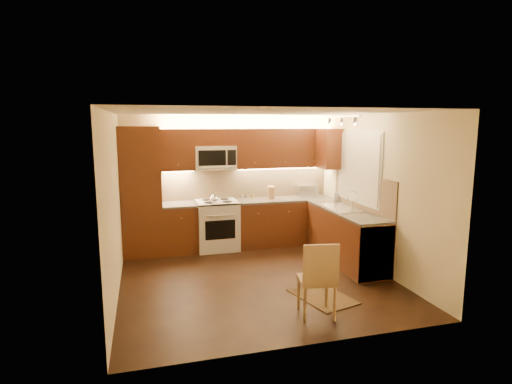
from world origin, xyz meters
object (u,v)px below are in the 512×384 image
object	(u,v)px
stove	(217,225)
kettle	(214,198)
soap_bottle	(337,195)
knife_block	(271,192)
microwave	(215,158)
toaster_oven	(307,190)
dining_chair	(317,278)
sink	(343,204)

from	to	relation	value
stove	kettle	bearing A→B (deg)	-115.24
stove	soap_bottle	distance (m)	2.34
kettle	knife_block	world-z (taller)	knife_block
microwave	kettle	size ratio (longest dim) A/B	4.06
kettle	toaster_oven	size ratio (longest dim) A/B	0.49
microwave	soap_bottle	distance (m)	2.41
microwave	dining_chair	xyz separation A→B (m)	(0.69, -3.18, -1.24)
sink	soap_bottle	xyz separation A→B (m)	(0.24, 0.72, 0.03)
soap_bottle	sink	bearing A→B (deg)	-86.20
sink	soap_bottle	bearing A→B (deg)	71.56
stove	sink	xyz separation A→B (m)	(2.00, -1.12, 0.52)
microwave	kettle	distance (m)	0.78
dining_chair	toaster_oven	bearing A→B (deg)	79.58
microwave	soap_bottle	xyz separation A→B (m)	(2.24, -0.54, -0.72)
stove	kettle	xyz separation A→B (m)	(-0.09, -0.19, 0.55)
kettle	dining_chair	bearing A→B (deg)	-95.00
stove	soap_bottle	world-z (taller)	soap_bottle
toaster_oven	knife_block	distance (m)	0.78
kettle	soap_bottle	xyz separation A→B (m)	(2.33, -0.21, -0.01)
knife_block	microwave	bearing A→B (deg)	-170.01
stove	soap_bottle	size ratio (longest dim) A/B	4.50
microwave	knife_block	bearing A→B (deg)	-2.89
stove	sink	distance (m)	2.35
sink	dining_chair	size ratio (longest dim) A/B	0.90
soap_bottle	microwave	bearing A→B (deg)	-171.32
soap_bottle	knife_block	bearing A→B (deg)	179.40
kettle	dining_chair	distance (m)	3.01
kettle	dining_chair	xyz separation A→B (m)	(0.78, -2.85, -0.53)
microwave	toaster_oven	xyz separation A→B (m)	(1.86, 0.03, -0.70)
sink	knife_block	size ratio (longest dim) A/B	3.53
knife_block	soap_bottle	distance (m)	1.25
microwave	soap_bottle	size ratio (longest dim) A/B	3.72
soap_bottle	dining_chair	world-z (taller)	soap_bottle
stove	microwave	distance (m)	1.27
microwave	dining_chair	distance (m)	3.49
toaster_oven	dining_chair	size ratio (longest dim) A/B	0.40
stove	dining_chair	xyz separation A→B (m)	(0.69, -3.05, 0.02)
toaster_oven	soap_bottle	world-z (taller)	toaster_oven
stove	knife_block	size ratio (longest dim) A/B	3.77
kettle	toaster_oven	xyz separation A→B (m)	(1.95, 0.36, 0.00)
sink	kettle	size ratio (longest dim) A/B	4.59
toaster_oven	dining_chair	world-z (taller)	toaster_oven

